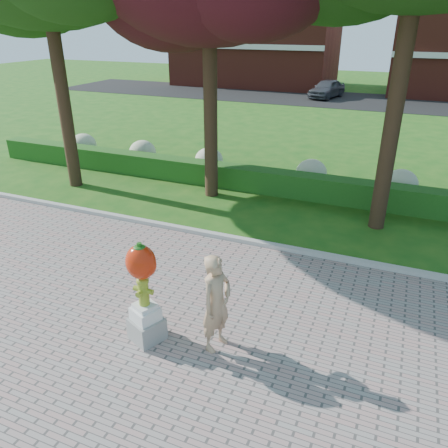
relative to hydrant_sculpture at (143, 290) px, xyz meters
name	(u,v)px	position (x,y,z in m)	size (l,w,h in m)	color
ground	(183,300)	(0.01, 1.39, -1.11)	(100.00, 100.00, 0.00)	#195415
curb	(234,239)	(0.01, 4.39, -1.03)	(40.00, 0.18, 0.15)	#ADADA5
lawn_hedge	(276,182)	(0.01, 8.39, -0.71)	(24.00, 0.70, 0.80)	#164A15
hydrangea_row	(299,172)	(0.59, 9.39, -0.56)	(20.10, 1.10, 0.99)	#AAB389
street	(355,100)	(0.01, 29.39, -1.10)	(50.00, 8.00, 0.02)	black
building_left	(256,44)	(-9.99, 35.39, 2.39)	(14.00, 8.00, 7.00)	maroon
hydrant_sculpture	(143,290)	(0.00, 0.00, 0.00)	(0.72, 0.72, 2.02)	gray
woman	(216,303)	(1.28, 0.31, -0.13)	(0.68, 0.45, 1.87)	tan
parked_car	(327,89)	(-2.25, 29.81, -0.40)	(1.62, 4.03, 1.37)	#47494F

